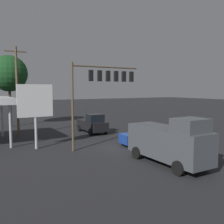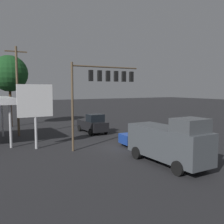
# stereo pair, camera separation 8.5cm
# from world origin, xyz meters

# --- Properties ---
(ground_plane) EXTENTS (200.00, 200.00, 0.00)m
(ground_plane) POSITION_xyz_m (0.00, 0.00, 0.00)
(ground_plane) COLOR #262628
(traffic_signal_assembly) EXTENTS (6.85, 0.43, 7.79)m
(traffic_signal_assembly) POSITION_xyz_m (1.60, -1.08, 6.06)
(traffic_signal_assembly) COLOR brown
(traffic_signal_assembly) RESTS_ON ground
(utility_pole) EXTENTS (2.40, 0.26, 10.27)m
(utility_pole) POSITION_xyz_m (7.47, -10.73, 5.42)
(utility_pole) COLOR brown
(utility_pole) RESTS_ON ground
(price_sign) EXTENTS (3.14, 0.27, 5.89)m
(price_sign) POSITION_xyz_m (7.15, -3.51, 4.23)
(price_sign) COLOR #B7B7BC
(price_sign) RESTS_ON ground
(hatchback_crossing) EXTENTS (3.89, 2.13, 1.97)m
(hatchback_crossing) POSITION_xyz_m (-1.97, 0.11, 0.95)
(hatchback_crossing) COLOR navy
(hatchback_crossing) RESTS_ON ground
(pickup_parked) EXTENTS (2.26, 5.20, 2.40)m
(pickup_parked) POSITION_xyz_m (-0.93, -8.47, 1.11)
(pickup_parked) COLOR black
(pickup_parked) RESTS_ON ground
(delivery_truck) EXTENTS (2.63, 6.83, 3.58)m
(delivery_truck) POSITION_xyz_m (-0.06, 6.16, 1.69)
(delivery_truck) COLOR #474C51
(delivery_truck) RESTS_ON ground
(sedan_far) EXTENTS (4.41, 2.09, 1.93)m
(sedan_far) POSITION_xyz_m (-9.51, -1.47, 0.95)
(sedan_far) COLOR silver
(sedan_far) RESTS_ON ground
(street_tree) EXTENTS (5.16, 5.16, 10.23)m
(street_tree) POSITION_xyz_m (7.16, -18.94, 7.62)
(street_tree) COLOR #4C331E
(street_tree) RESTS_ON ground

